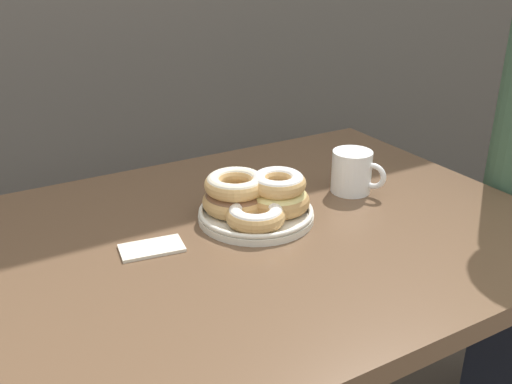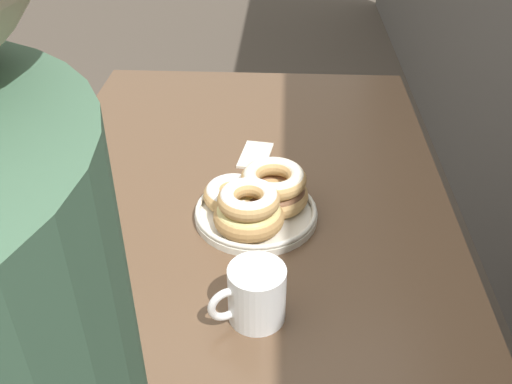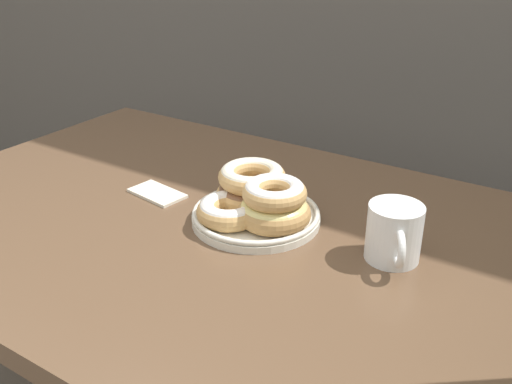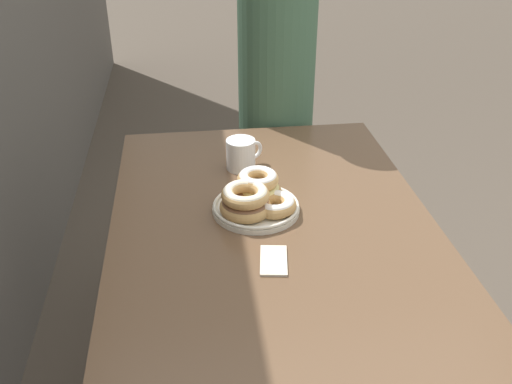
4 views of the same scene
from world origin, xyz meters
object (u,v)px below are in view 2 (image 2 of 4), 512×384
donut_plate (257,200)px  coffee_mug (255,294)px  napkin (256,155)px  dining_table (240,223)px

donut_plate → coffee_mug: (0.26, 0.01, 0.01)m
napkin → donut_plate: bearing=3.5°
dining_table → coffee_mug: 0.36m
coffee_mug → napkin: (-0.49, -0.03, -0.05)m
dining_table → napkin: 0.17m
donut_plate → coffee_mug: bearing=2.4°
coffee_mug → napkin: size_ratio=0.95×
napkin → dining_table: bearing=-9.6°
dining_table → coffee_mug: (0.34, 0.05, 0.12)m
coffee_mug → dining_table: bearing=-171.4°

